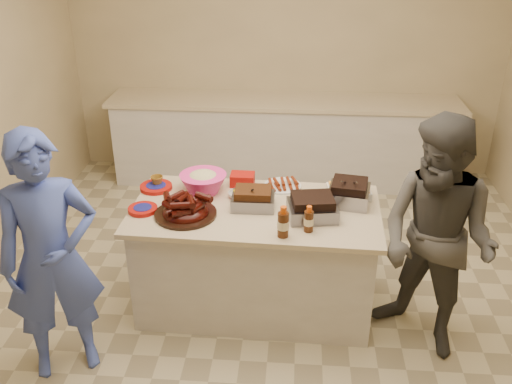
# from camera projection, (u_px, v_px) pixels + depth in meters

# --- Properties ---
(room) EXTENTS (4.50, 5.00, 2.70)m
(room) POSITION_uv_depth(u_px,v_px,m) (272.00, 305.00, 4.27)
(room) COLOR tan
(room) RESTS_ON ground
(back_counter) EXTENTS (3.60, 0.64, 0.90)m
(back_counter) POSITION_uv_depth(u_px,v_px,m) (283.00, 140.00, 6.02)
(back_counter) COLOR beige
(back_counter) RESTS_ON ground
(island) EXTENTS (1.74, 0.96, 0.81)m
(island) POSITION_uv_depth(u_px,v_px,m) (255.00, 303.00, 4.29)
(island) COLOR beige
(island) RESTS_ON ground
(rib_platter) EXTENTS (0.47, 0.47, 0.17)m
(rib_platter) POSITION_uv_depth(u_px,v_px,m) (186.00, 215.00, 3.84)
(rib_platter) COLOR #380904
(rib_platter) RESTS_ON island
(pulled_pork_tray) EXTENTS (0.29, 0.22, 0.09)m
(pulled_pork_tray) POSITION_uv_depth(u_px,v_px,m) (253.00, 207.00, 3.94)
(pulled_pork_tray) COLOR #47230F
(pulled_pork_tray) RESTS_ON island
(brisket_tray) EXTENTS (0.35, 0.31, 0.10)m
(brisket_tray) POSITION_uv_depth(u_px,v_px,m) (312.00, 217.00, 3.82)
(brisket_tray) COLOR black
(brisket_tray) RESTS_ON island
(roasting_pan) EXTENTS (0.32, 0.32, 0.11)m
(roasting_pan) POSITION_uv_depth(u_px,v_px,m) (348.00, 203.00, 4.00)
(roasting_pan) COLOR gray
(roasting_pan) RESTS_ON island
(coleslaw_bowl) EXTENTS (0.35, 0.35, 0.23)m
(coleslaw_bowl) POSITION_uv_depth(u_px,v_px,m) (204.00, 191.00, 4.15)
(coleslaw_bowl) COLOR #F63395
(coleslaw_bowl) RESTS_ON island
(sausage_plate) EXTENTS (0.34, 0.34, 0.05)m
(sausage_plate) POSITION_uv_depth(u_px,v_px,m) (283.00, 187.00, 4.22)
(sausage_plate) COLOR silver
(sausage_plate) RESTS_ON island
(mac_cheese_dish) EXTENTS (0.32, 0.25, 0.08)m
(mac_cheese_dish) POSITION_uv_depth(u_px,v_px,m) (348.00, 195.00, 4.10)
(mac_cheese_dish) COLOR #FFA929
(mac_cheese_dish) RESTS_ON island
(bbq_bottle_a) EXTENTS (0.07, 0.07, 0.21)m
(bbq_bottle_a) POSITION_uv_depth(u_px,v_px,m) (283.00, 236.00, 3.60)
(bbq_bottle_a) COLOR #3E1E0B
(bbq_bottle_a) RESTS_ON island
(bbq_bottle_b) EXTENTS (0.06, 0.06, 0.18)m
(bbq_bottle_b) POSITION_uv_depth(u_px,v_px,m) (308.00, 231.00, 3.65)
(bbq_bottle_b) COLOR #3E1E0B
(bbq_bottle_b) RESTS_ON island
(mustard_bottle) EXTENTS (0.05, 0.05, 0.12)m
(mustard_bottle) POSITION_uv_depth(u_px,v_px,m) (237.00, 202.00, 4.00)
(mustard_bottle) COLOR #E2C200
(mustard_bottle) RESTS_ON island
(sauce_bowl) EXTENTS (0.14, 0.05, 0.14)m
(sauce_bowl) POSITION_uv_depth(u_px,v_px,m) (238.00, 197.00, 4.07)
(sauce_bowl) COLOR silver
(sauce_bowl) RESTS_ON island
(plate_stack_large) EXTENTS (0.24, 0.24, 0.03)m
(plate_stack_large) POSITION_uv_depth(u_px,v_px,m) (156.00, 189.00, 4.19)
(plate_stack_large) COLOR #9D0F09
(plate_stack_large) RESTS_ON island
(plate_stack_small) EXTENTS (0.21, 0.21, 0.03)m
(plate_stack_small) POSITION_uv_depth(u_px,v_px,m) (143.00, 211.00, 3.89)
(plate_stack_small) COLOR #9D0F09
(plate_stack_small) RESTS_ON island
(plastic_cup) EXTENTS (0.10, 0.09, 0.09)m
(plastic_cup) POSITION_uv_depth(u_px,v_px,m) (157.00, 187.00, 4.22)
(plastic_cup) COLOR olive
(plastic_cup) RESTS_ON island
(basket_stack) EXTENTS (0.18, 0.13, 0.09)m
(basket_stack) POSITION_uv_depth(u_px,v_px,m) (242.00, 185.00, 4.25)
(basket_stack) COLOR #9D0F09
(basket_stack) RESTS_ON island
(guest_blue) EXTENTS (1.22, 1.71, 0.39)m
(guest_blue) POSITION_uv_depth(u_px,v_px,m) (71.00, 362.00, 3.74)
(guest_blue) COLOR #4359BB
(guest_blue) RESTS_ON ground
(guest_gray) EXTENTS (1.67, 1.72, 0.61)m
(guest_gray) POSITION_uv_depth(u_px,v_px,m) (420.00, 340.00, 3.92)
(guest_gray) COLOR #4B4944
(guest_gray) RESTS_ON ground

